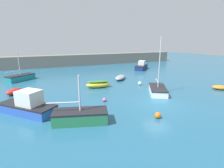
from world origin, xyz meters
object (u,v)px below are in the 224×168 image
sailboat_twin_hulled (21,77)px  motorboat_grey_hull (141,66)px  cabin_cruiser_white (28,105)px  fishing_dinghy_green (14,91)px  mooring_buoy_pink (104,100)px  mooring_buoy_white (140,83)px  open_tender_yellow (120,77)px  sailboat_tall_mast (158,90)px  sailboat_short_mast (80,116)px  dinghy_near_pier (220,87)px  mooring_buoy_orange (158,115)px  rowboat_with_red_cover (98,84)px

sailboat_twin_hulled → motorboat_grey_hull: (23.97, 1.32, 0.20)m
cabin_cruiser_white → fishing_dinghy_green: size_ratio=2.28×
motorboat_grey_hull → mooring_buoy_pink: (-15.22, -16.13, -0.49)m
fishing_dinghy_green → mooring_buoy_white: size_ratio=4.33×
open_tender_yellow → mooring_buoy_white: bearing=-126.8°
mooring_buoy_white → sailboat_tall_mast: bearing=-92.6°
sailboat_short_mast → mooring_buoy_pink: sailboat_short_mast is taller
motorboat_grey_hull → sailboat_tall_mast: bearing=20.3°
mooring_buoy_pink → dinghy_near_pier: bearing=-6.9°
motorboat_grey_hull → mooring_buoy_orange: size_ratio=9.19×
cabin_cruiser_white → mooring_buoy_pink: 7.37m
sailboat_short_mast → mooring_buoy_pink: (3.52, 3.75, -0.32)m
sailboat_twin_hulled → dinghy_near_pier: sailboat_twin_hulled is taller
mooring_buoy_orange → cabin_cruiser_white: bearing=150.9°
sailboat_tall_mast → mooring_buoy_white: size_ratio=12.75×
fishing_dinghy_green → mooring_buoy_pink: fishing_dinghy_green is taller
sailboat_twin_hulled → sailboat_short_mast: bearing=-111.2°
sailboat_short_mast → fishing_dinghy_green: 11.91m
rowboat_with_red_cover → mooring_buoy_pink: rowboat_with_red_cover is taller
open_tender_yellow → rowboat_with_red_cover: rowboat_with_red_cover is taller
open_tender_yellow → sailboat_tall_mast: bearing=-133.8°
rowboat_with_red_cover → sailboat_tall_mast: bearing=146.1°
rowboat_with_red_cover → dinghy_near_pier: 16.30m
rowboat_with_red_cover → fishing_dinghy_green: (-10.33, 1.19, -0.13)m
sailboat_tall_mast → sailboat_short_mast: sailboat_tall_mast is taller
dinghy_near_pier → mooring_buoy_pink: 15.87m
cabin_cruiser_white → motorboat_grey_hull: bearing=-97.2°
open_tender_yellow → fishing_dinghy_green: (-15.42, -2.15, 0.03)m
mooring_buoy_white → sailboat_twin_hulled: bearing=147.2°
sailboat_short_mast → cabin_cruiser_white: bearing=153.4°
sailboat_twin_hulled → dinghy_near_pier: size_ratio=2.06×
sailboat_short_mast → rowboat_with_red_cover: bearing=80.0°
open_tender_yellow → mooring_buoy_orange: size_ratio=6.76×
sailboat_twin_hulled → dinghy_near_pier: (24.51, -16.71, -0.20)m
motorboat_grey_hull → dinghy_near_pier: size_ratio=2.20×
rowboat_with_red_cover → cabin_cruiser_white: 10.34m
sailboat_short_mast → mooring_buoy_white: sailboat_short_mast is taller
cabin_cruiser_white → mooring_buoy_orange: bearing=-162.0°
sailboat_twin_hulled → cabin_cruiser_white: 14.97m
sailboat_tall_mast → dinghy_near_pier: sailboat_tall_mast is taller
sailboat_tall_mast → rowboat_with_red_cover: (-5.83, 5.49, 0.04)m
open_tender_yellow → dinghy_near_pier: (9.38, -10.84, -0.05)m
open_tender_yellow → rowboat_with_red_cover: size_ratio=1.01×
motorboat_grey_hull → mooring_buoy_pink: 22.18m
mooring_buoy_orange → sailboat_tall_mast: bearing=51.9°
rowboat_with_red_cover → motorboat_grey_hull: motorboat_grey_hull is taller
sailboat_short_mast → mooring_buoy_white: (10.83, 8.21, -0.26)m
cabin_cruiser_white → dinghy_near_pier: cabin_cruiser_white is taller
open_tender_yellow → mooring_buoy_pink: 10.98m
motorboat_grey_hull → dinghy_near_pier: 18.04m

